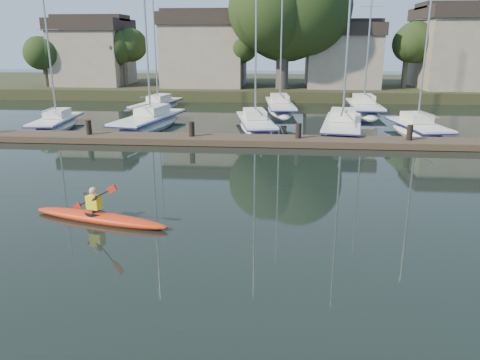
# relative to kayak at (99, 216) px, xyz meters

# --- Properties ---
(ground) EXTENTS (160.00, 160.00, 0.00)m
(ground) POSITION_rel_kayak_xyz_m (3.75, -1.86, -0.19)
(ground) COLOR black
(ground) RESTS_ON ground
(kayak) EXTENTS (4.96, 1.89, 1.58)m
(kayak) POSITION_rel_kayak_xyz_m (0.00, 0.00, 0.00)
(kayak) COLOR red
(kayak) RESTS_ON ground
(dock) EXTENTS (34.00, 2.00, 1.80)m
(dock) POSITION_rel_kayak_xyz_m (3.75, 12.14, 0.01)
(dock) COLOR #4E3B2C
(dock) RESTS_ON ground
(sailboat_0) EXTENTS (2.51, 7.03, 10.94)m
(sailboat_0) POSITION_rel_kayak_xyz_m (-9.36, 16.46, -0.37)
(sailboat_0) COLOR white
(sailboat_0) RESTS_ON ground
(sailboat_1) EXTENTS (3.98, 9.44, 15.00)m
(sailboat_1) POSITION_rel_kayak_xyz_m (-3.18, 17.37, -0.40)
(sailboat_1) COLOR white
(sailboat_1) RESTS_ON ground
(sailboat_2) EXTENTS (3.55, 8.75, 14.12)m
(sailboat_2) POSITION_rel_kayak_xyz_m (4.09, 17.19, -0.37)
(sailboat_2) COLOR white
(sailboat_2) RESTS_ON ground
(sailboat_3) EXTENTS (3.67, 9.11, 14.29)m
(sailboat_3) POSITION_rel_kayak_xyz_m (9.65, 16.27, -0.40)
(sailboat_3) COLOR white
(sailboat_3) RESTS_ON ground
(sailboat_4) EXTENTS (3.23, 7.20, 11.82)m
(sailboat_4) POSITION_rel_kayak_xyz_m (14.37, 16.28, -0.38)
(sailboat_4) COLOR white
(sailboat_4) RESTS_ON ground
(sailboat_5) EXTENTS (3.48, 8.65, 13.97)m
(sailboat_5) POSITION_rel_kayak_xyz_m (-4.77, 25.39, -0.37)
(sailboat_5) COLOR white
(sailboat_5) RESTS_ON ground
(sailboat_6) EXTENTS (2.95, 10.07, 15.77)m
(sailboat_6) POSITION_rel_kayak_xyz_m (5.65, 25.68, -0.38)
(sailboat_6) COLOR white
(sailboat_6) RESTS_ON ground
(sailboat_7) EXTENTS (2.39, 8.74, 14.06)m
(sailboat_7) POSITION_rel_kayak_xyz_m (12.49, 25.26, -0.40)
(sailboat_7) COLOR white
(sailboat_7) RESTS_ON ground
(shore) EXTENTS (90.00, 25.25, 12.75)m
(shore) POSITION_rel_kayak_xyz_m (5.36, 38.43, 3.04)
(shore) COLOR #27361B
(shore) RESTS_ON ground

